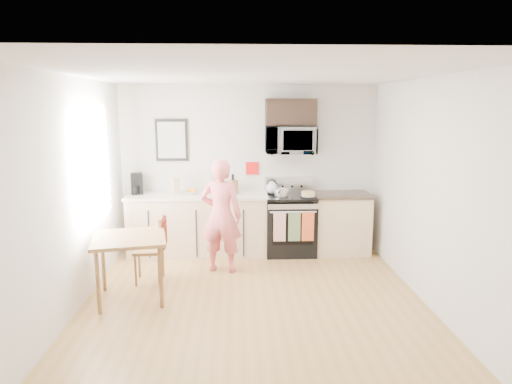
{
  "coord_description": "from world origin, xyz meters",
  "views": [
    {
      "loc": [
        -0.19,
        -4.87,
        2.27
      ],
      "look_at": [
        0.06,
        1.0,
        1.16
      ],
      "focal_mm": 32.0,
      "sensor_mm": 36.0,
      "label": 1
    }
  ],
  "objects_px": {
    "person": "(221,216)",
    "dining_table": "(129,244)",
    "microwave": "(291,140)",
    "chair": "(158,240)",
    "cake": "(308,194)",
    "range": "(290,226)"
  },
  "relations": [
    {
      "from": "dining_table",
      "to": "microwave",
      "type": "bearing_deg",
      "value": 40.16
    },
    {
      "from": "person",
      "to": "microwave",
      "type": "bearing_deg",
      "value": -127.84
    },
    {
      "from": "dining_table",
      "to": "chair",
      "type": "xyz_separation_m",
      "value": [
        0.24,
        0.56,
        -0.12
      ]
    },
    {
      "from": "chair",
      "to": "cake",
      "type": "height_order",
      "value": "cake"
    },
    {
      "from": "range",
      "to": "dining_table",
      "type": "bearing_deg",
      "value": -141.56
    },
    {
      "from": "dining_table",
      "to": "cake",
      "type": "relative_size",
      "value": 3.38
    },
    {
      "from": "microwave",
      "to": "person",
      "type": "xyz_separation_m",
      "value": [
        -1.04,
        -0.86,
        -0.97
      ]
    },
    {
      "from": "dining_table",
      "to": "chair",
      "type": "height_order",
      "value": "chair"
    },
    {
      "from": "person",
      "to": "chair",
      "type": "distance_m",
      "value": 0.91
    },
    {
      "from": "person",
      "to": "dining_table",
      "type": "xyz_separation_m",
      "value": [
        -1.04,
        -0.9,
        -0.11
      ]
    },
    {
      "from": "person",
      "to": "dining_table",
      "type": "height_order",
      "value": "person"
    },
    {
      "from": "microwave",
      "to": "cake",
      "type": "distance_m",
      "value": 0.87
    },
    {
      "from": "dining_table",
      "to": "range",
      "type": "bearing_deg",
      "value": 38.44
    },
    {
      "from": "microwave",
      "to": "person",
      "type": "distance_m",
      "value": 1.66
    },
    {
      "from": "microwave",
      "to": "range",
      "type": "bearing_deg",
      "value": -89.94
    },
    {
      "from": "microwave",
      "to": "chair",
      "type": "bearing_deg",
      "value": -146.92
    },
    {
      "from": "person",
      "to": "cake",
      "type": "distance_m",
      "value": 1.43
    },
    {
      "from": "microwave",
      "to": "chair",
      "type": "xyz_separation_m",
      "value": [
        -1.85,
        -1.2,
        -1.2
      ]
    },
    {
      "from": "chair",
      "to": "cake",
      "type": "relative_size",
      "value": 3.52
    },
    {
      "from": "range",
      "to": "microwave",
      "type": "xyz_separation_m",
      "value": [
        -0.0,
        0.1,
        1.32
      ]
    },
    {
      "from": "chair",
      "to": "cake",
      "type": "distance_m",
      "value": 2.33
    },
    {
      "from": "microwave",
      "to": "chair",
      "type": "distance_m",
      "value": 2.51
    }
  ]
}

